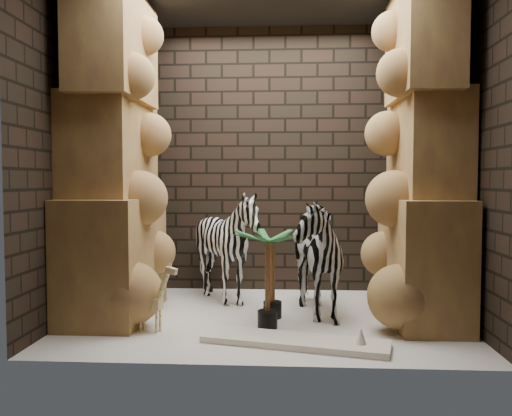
# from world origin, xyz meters

# --- Properties ---
(floor) EXTENTS (3.50, 3.50, 0.00)m
(floor) POSITION_xyz_m (0.00, 0.00, 0.00)
(floor) COLOR silver
(floor) RESTS_ON ground
(wall_back) EXTENTS (3.50, 0.00, 3.50)m
(wall_back) POSITION_xyz_m (0.00, 1.25, 1.50)
(wall_back) COLOR black
(wall_back) RESTS_ON ground
(wall_front) EXTENTS (3.50, 0.00, 3.50)m
(wall_front) POSITION_xyz_m (0.00, -1.25, 1.50)
(wall_front) COLOR black
(wall_front) RESTS_ON ground
(wall_left) EXTENTS (0.00, 3.00, 3.00)m
(wall_left) POSITION_xyz_m (-1.75, 0.00, 1.50)
(wall_left) COLOR black
(wall_left) RESTS_ON ground
(wall_right) EXTENTS (0.00, 3.00, 3.00)m
(wall_right) POSITION_xyz_m (1.75, 0.00, 1.50)
(wall_right) COLOR black
(wall_right) RESTS_ON ground
(rock_pillar_left) EXTENTS (0.68, 1.30, 3.00)m
(rock_pillar_left) POSITION_xyz_m (-1.40, 0.00, 1.50)
(rock_pillar_left) COLOR #B39546
(rock_pillar_left) RESTS_ON floor
(rock_pillar_right) EXTENTS (0.58, 1.25, 3.00)m
(rock_pillar_right) POSITION_xyz_m (1.42, 0.00, 1.50)
(rock_pillar_right) COLOR #B39546
(rock_pillar_right) RESTS_ON floor
(zebra_right) EXTENTS (0.83, 1.20, 1.29)m
(zebra_right) POSITION_xyz_m (0.39, 0.15, 0.64)
(zebra_right) COLOR white
(zebra_right) RESTS_ON floor
(zebra_left) EXTENTS (1.11, 1.29, 1.04)m
(zebra_left) POSITION_xyz_m (-0.41, 0.58, 0.52)
(zebra_left) COLOR white
(zebra_left) RESTS_ON floor
(giraffe_toy) EXTENTS (0.32, 0.19, 0.60)m
(giraffe_toy) POSITION_xyz_m (-0.93, -0.49, 0.30)
(giraffe_toy) COLOR #F6D994
(giraffe_toy) RESTS_ON floor
(palm_front) EXTENTS (0.36, 0.36, 0.80)m
(palm_front) POSITION_xyz_m (0.07, 0.01, 0.40)
(palm_front) COLOR #15541E
(palm_front) RESTS_ON floor
(palm_back) EXTENTS (0.36, 0.36, 0.85)m
(palm_back) POSITION_xyz_m (0.04, -0.33, 0.42)
(palm_back) COLOR #15541E
(palm_back) RESTS_ON floor
(surfboard) EXTENTS (1.48, 0.68, 0.05)m
(surfboard) POSITION_xyz_m (0.27, -0.77, 0.03)
(surfboard) COLOR white
(surfboard) RESTS_ON floor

